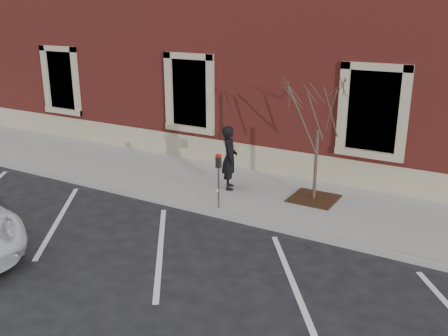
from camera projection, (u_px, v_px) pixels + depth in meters
The scene contains 9 objects.
ground at pixel (212, 215), 12.86m from camera, with size 120.00×120.00×0.00m, color #28282B.
sidewalk_near at pixel (244, 191), 14.27m from camera, with size 40.00×3.50×0.15m, color #A8A69E.
curb_near at pixel (211, 213), 12.79m from camera, with size 40.00×0.12×0.15m, color #9E9E99.
parking_stripes at pixel (160, 249), 11.05m from camera, with size 28.00×4.40×0.01m, color silver, non-canonical shape.
building_civic at pixel (324, 39), 17.99m from camera, with size 40.00×8.62×8.00m.
man at pixel (229, 158), 14.04m from camera, with size 0.66×0.44×1.82m, color black.
parking_meter at pixel (219, 171), 12.61m from camera, with size 0.13×0.10×1.44m.
tree_grate at pixel (314, 198), 13.50m from camera, with size 1.21×1.21×0.03m, color #3E2714.
sapling at pixel (319, 110), 12.75m from camera, with size 2.09×2.09×3.49m.
Camera 1 is at (6.25, -10.09, 5.10)m, focal length 40.00 mm.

